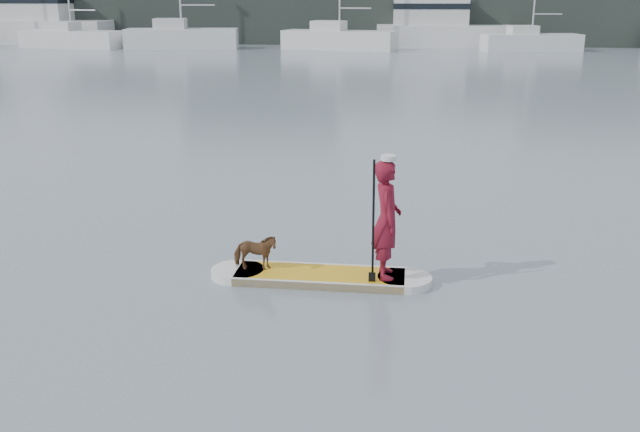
# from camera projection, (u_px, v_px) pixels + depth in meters

# --- Properties ---
(ground) EXTENTS (140.00, 140.00, 0.00)m
(ground) POSITION_uv_depth(u_px,v_px,m) (170.00, 270.00, 10.98)
(ground) COLOR slate
(ground) RESTS_ON ground
(paddleboard) EXTENTS (3.30, 0.81, 0.12)m
(paddleboard) POSITION_uv_depth(u_px,v_px,m) (320.00, 276.00, 10.57)
(paddleboard) COLOR gold
(paddleboard) RESTS_ON ground
(paddler) EXTENTS (0.51, 0.69, 1.73)m
(paddler) POSITION_uv_depth(u_px,v_px,m) (387.00, 219.00, 10.18)
(paddler) COLOR maroon
(paddler) RESTS_ON paddleboard
(white_cap) EXTENTS (0.22, 0.22, 0.07)m
(white_cap) POSITION_uv_depth(u_px,v_px,m) (388.00, 158.00, 9.91)
(white_cap) COLOR silver
(white_cap) RESTS_ON paddler
(dog) EXTENTS (0.68, 0.36, 0.55)m
(dog) POSITION_uv_depth(u_px,v_px,m) (255.00, 252.00, 10.59)
(dog) COLOR #54351C
(dog) RESTS_ON paddleboard
(paddle) EXTENTS (0.10, 0.30, 2.00)m
(paddle) POSITION_uv_depth(u_px,v_px,m) (373.00, 237.00, 10.02)
(paddle) COLOR black
(paddle) RESTS_ON ground
(sailboat_b) EXTENTS (8.50, 3.85, 12.18)m
(sailboat_b) POSITION_uv_depth(u_px,v_px,m) (71.00, 37.00, 55.46)
(sailboat_b) COLOR silver
(sailboat_b) RESTS_ON ground
(sailboat_c) EXTENTS (8.79, 4.24, 12.11)m
(sailboat_c) POSITION_uv_depth(u_px,v_px,m) (181.00, 37.00, 54.62)
(sailboat_c) COLOR silver
(sailboat_c) RESTS_ON ground
(sailboat_d) EXTENTS (8.87, 4.32, 12.55)m
(sailboat_d) POSITION_uv_depth(u_px,v_px,m) (338.00, 38.00, 53.71)
(sailboat_d) COLOR silver
(sailboat_d) RESTS_ON ground
(sailboat_e) EXTENTS (7.38, 3.58, 10.26)m
(sailboat_e) POSITION_uv_depth(u_px,v_px,m) (530.00, 41.00, 52.37)
(sailboat_e) COLOR silver
(sailboat_e) RESTS_ON ground
(motor_yacht_a) EXTENTS (10.60, 3.77, 6.27)m
(motor_yacht_a) POSITION_uv_depth(u_px,v_px,m) (437.00, 24.00, 56.08)
(motor_yacht_a) COLOR silver
(motor_yacht_a) RESTS_ON ground
(motor_yacht_b) EXTENTS (10.86, 4.11, 7.07)m
(motor_yacht_b) POSITION_uv_depth(u_px,v_px,m) (42.00, 19.00, 60.08)
(motor_yacht_b) COLOR silver
(motor_yacht_b) RESTS_ON ground
(shore_mass) EXTENTS (90.00, 6.00, 6.00)m
(shore_mass) POSITION_uv_depth(u_px,v_px,m) (373.00, 7.00, 60.25)
(shore_mass) COLOR black
(shore_mass) RESTS_ON ground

